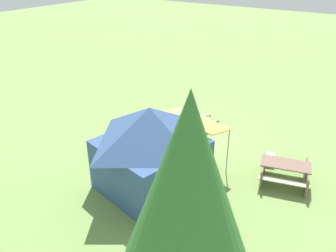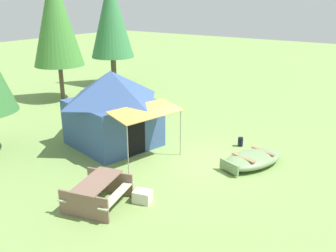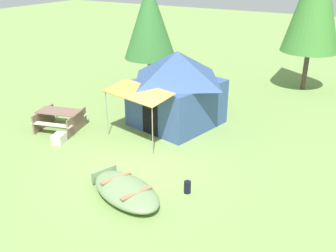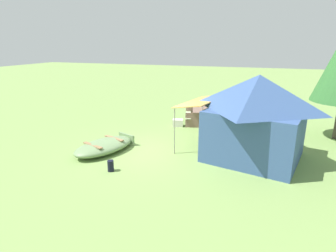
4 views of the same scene
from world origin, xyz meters
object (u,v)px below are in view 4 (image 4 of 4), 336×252
Objects in this scene: picnic_table at (200,114)px; cooler_box at (178,123)px; beached_rowboat at (104,146)px; canvas_cabin_tent at (256,116)px; fuel_can at (111,166)px.

picnic_table is 1.28m from cooler_box.
picnic_table is at bearing 153.06° from beached_rowboat.
canvas_cabin_tent is 13.22× the size of fuel_can.
cooler_box is (-2.78, -3.68, -1.35)m from canvas_cabin_tent.
beached_rowboat is at bearing -141.64° from fuel_can.
canvas_cabin_tent is (-1.33, 5.27, 1.29)m from beached_rowboat.
canvas_cabin_tent is at bearing 122.61° from fuel_can.
canvas_cabin_tent reaches higher than picnic_table.
cooler_box is at bearing 158.83° from beached_rowboat.
canvas_cabin_tent is at bearing 104.14° from beached_rowboat.
cooler_box is at bearing -127.07° from canvas_cabin_tent.
picnic_table reaches higher than beached_rowboat.
picnic_table is 6.47m from fuel_can.
beached_rowboat reaches higher than cooler_box.
beached_rowboat is at bearing -26.94° from picnic_table.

